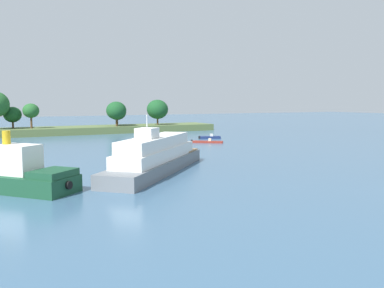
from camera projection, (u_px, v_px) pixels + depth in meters
name	position (u px, v px, depth m)	size (l,w,h in m)	color
treeline_island	(19.00, 123.00, 93.81)	(96.85, 10.72, 10.07)	#566B3D
white_riverboat	(156.00, 157.00, 45.84)	(17.91, 18.35, 6.51)	slate
small_motorboat	(207.00, 142.00, 78.26)	(5.43, 4.59, 0.85)	maroon
tugboat	(23.00, 176.00, 36.26)	(9.53, 10.16, 5.30)	#19472D
fishing_skiff	(210.00, 137.00, 87.16)	(4.68, 3.11, 0.98)	navy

